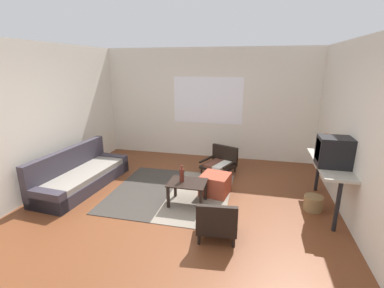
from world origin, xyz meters
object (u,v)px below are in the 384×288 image
Objects in this scene: coffee_table at (187,186)px; wicker_basket at (313,203)px; ottoman_orange at (215,184)px; armchair_by_window at (220,162)px; console_shelf at (329,168)px; glass_bottle at (182,175)px; armchair_striped_foreground at (217,222)px; clay_vase at (325,147)px; crt_television at (335,152)px; couch at (80,176)px.

coffee_table is 2.13× the size of wicker_basket.
ottoman_orange is 1.64× the size of wicker_basket.
armchair_by_window reaches higher than coffee_table.
glass_bottle is (-2.34, -0.39, -0.19)m from console_shelf.
armchair_striped_foreground is 1.84m from wicker_basket.
clay_vase reaches higher than armchair_striped_foreground.
clay_vase reaches higher than coffee_table.
armchair_striped_foreground is at bearing -146.21° from crt_television.
glass_bottle is (-2.34, -0.21, -0.51)m from crt_television.
couch is 2.21m from coffee_table.
coffee_table is 1.08× the size of armchair_striped_foreground.
armchair_striped_foreground is 1.97× the size of wicker_basket.
clay_vase is (-0.00, 0.43, 0.22)m from console_shelf.
wicker_basket is at bearing -109.27° from clay_vase.
crt_television reaches higher than couch.
coffee_table is 1.62m from armchair_by_window.
crt_television is 1.70× the size of glass_bottle.
crt_television is (-0.00, -0.17, 0.32)m from console_shelf.
clay_vase is at bearing -21.96° from armchair_by_window.
couch is at bearing 174.99° from coffee_table.
armchair_by_window is at bearing 28.52° from couch.
coffee_table is at bearing -130.40° from ottoman_orange.
armchair_by_window is 2.83× the size of glass_bottle.
clay_vase reaches higher than console_shelf.
console_shelf is at bearing -32.17° from armchair_by_window.
crt_television is at bearing 5.23° from glass_bottle.
armchair_striped_foreground is 1.20× the size of crt_television.
clay_vase is 1.23× the size of wicker_basket.
armchair_striped_foreground is at bearing -83.60° from armchair_by_window.
couch is 2.62m from ottoman_orange.
couch is 4.54m from clay_vase.
armchair_striped_foreground is 2.04× the size of glass_bottle.
glass_bottle is at bearing -170.64° from console_shelf.
wicker_basket is at bearing -149.58° from console_shelf.
console_shelf reaches higher than coffee_table.
clay_vase reaches higher than armchair_by_window.
couch reaches higher than coffee_table.
ottoman_orange is at bearing 171.92° from crt_television.
couch is at bearing -151.48° from armchair_by_window.
console_shelf is (4.44, 0.20, 0.49)m from couch.
clay_vase is at bearing 19.97° from coffee_table.
ottoman_orange is at bearing 49.60° from coffee_table.
console_shelf reaches higher than armchair_by_window.
clay_vase reaches higher than glass_bottle.
crt_television is at bearing 5.53° from coffee_table.
armchair_by_window reaches higher than ottoman_orange.
console_shelf is at bearing 9.36° from glass_bottle.
couch is 3.35× the size of coffee_table.
console_shelf is (1.62, 1.25, 0.45)m from armchair_striped_foreground.
couch is at bearing -173.73° from ottoman_orange.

